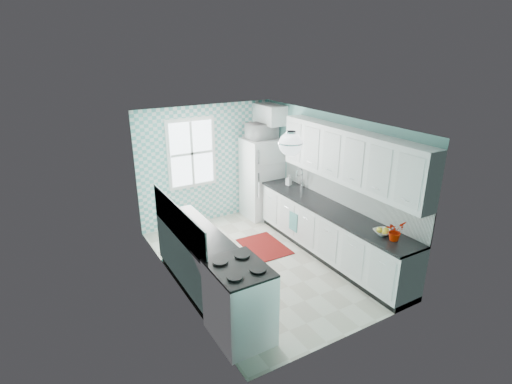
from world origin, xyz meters
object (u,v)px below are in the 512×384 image
fridge (262,178)px  stove (239,301)px  ceiling_light (291,144)px  sink (294,190)px  potted_plant (395,231)px  fruit_bowl (383,232)px  microwave (262,131)px

fridge → stove: fridge is taller
ceiling_light → stove: ceiling_light is taller
sink → potted_plant: bearing=-90.5°
stove → fruit_bowl: 2.44m
fridge → fruit_bowl: 3.39m
fruit_bowl → potted_plant: potted_plant is taller
microwave → sink: bearing=92.4°
fruit_bowl → potted_plant: (0.00, -0.22, 0.11)m
sink → fruit_bowl: 2.30m
fridge → microwave: 1.04m
stove → fridge: bearing=57.1°
sink → microwave: bearing=94.6°
fridge → potted_plant: (0.09, -3.60, 0.21)m
stove → microwave: 4.23m
sink → fruit_bowl: (-0.00, -2.30, 0.04)m
ceiling_light → fruit_bowl: bearing=-32.9°
stove → fruit_bowl: stove is taller
fruit_bowl → sink: bearing=89.9°
potted_plant → microwave: (-0.09, 3.60, 0.83)m
potted_plant → stove: bearing=172.0°
potted_plant → sink: bearing=89.9°
stove → microwave: bearing=57.1°
ceiling_light → sink: (1.20, 1.52, -1.39)m
fridge → microwave: bearing=53.9°
potted_plant → fridge: bearing=91.4°
fridge → stove: 4.01m
microwave → fruit_bowl: bearing=89.0°
ceiling_light → microwave: ceiling_light is taller
sink → fruit_bowl: bearing=-90.5°
stove → microwave: (2.31, 3.27, 1.38)m
potted_plant → fruit_bowl: bearing=90.0°
sink → microwave: microwave is taller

